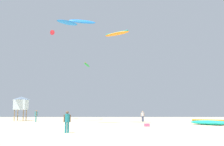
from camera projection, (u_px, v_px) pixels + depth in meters
name	position (u px, v px, depth m)	size (l,w,h in m)	color
ground_plane	(114.00, 140.00, 13.75)	(120.00, 120.00, 0.00)	beige
person_foreground	(67.00, 120.00, 18.18)	(0.50, 0.36, 1.59)	teal
person_midground	(36.00, 115.00, 37.72)	(0.41, 0.57, 1.79)	teal
person_left	(143.00, 115.00, 39.29)	(0.55, 0.38, 1.66)	navy
kite_grounded_near	(211.00, 122.00, 28.79)	(4.51, 5.08, 0.67)	#19B29E
lifeguard_tower	(21.00, 103.00, 42.66)	(2.30, 2.30, 4.15)	#8C704C
cooler_box	(147.00, 125.00, 25.97)	(0.56, 0.36, 0.32)	#E5598C
kite_aloft_1	(117.00, 34.00, 36.40)	(4.07, 3.28, 0.57)	orange
kite_aloft_2	(52.00, 33.00, 53.92)	(1.87, 3.56, 0.40)	red
kite_aloft_3	(87.00, 65.00, 52.08)	(1.44, 3.71, 0.83)	green
kite_aloft_5	(82.00, 22.00, 34.76)	(3.93, 1.98, 0.97)	blue
kite_aloft_6	(67.00, 23.00, 44.11)	(3.95, 3.27, 0.67)	blue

